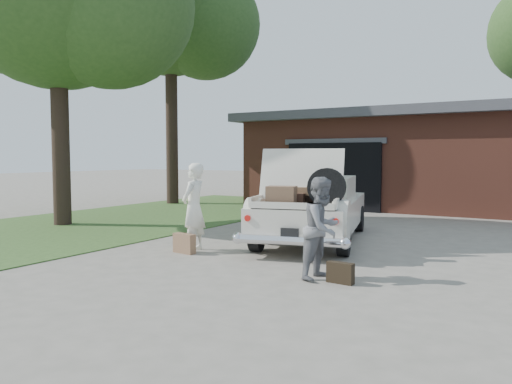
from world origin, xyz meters
The scene contains 9 objects.
ground centered at (0.00, 0.00, 0.00)m, with size 90.00×90.00×0.00m, color gray.
grass_strip centered at (-5.50, 3.00, 0.01)m, with size 6.00×16.00×0.02m, color #2D4C1E.
house centered at (0.98, 11.47, 1.67)m, with size 12.80×7.80×3.30m.
tree_back centered at (-7.42, 7.00, 7.04)m, with size 6.07×5.27×10.00m.
sedan centered at (0.44, 2.21, 0.69)m, with size 2.91×4.97×1.90m.
woman_left centered at (-0.99, 0.00, 0.82)m, with size 0.60×0.39×1.64m, color white.
woman_right centered at (1.91, -0.72, 0.73)m, with size 0.71×0.55×1.47m, color slate.
suitcase_left centered at (-1.00, -0.27, 0.18)m, with size 0.46×0.15×0.36m, color #8F6749.
suitcase_right centered at (2.24, -0.85, 0.15)m, with size 0.38×0.12×0.29m, color black.
Camera 1 is at (4.75, -7.27, 1.75)m, focal length 35.00 mm.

